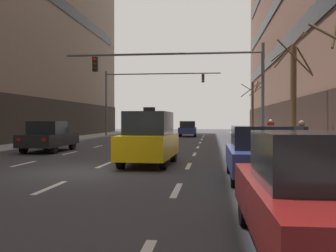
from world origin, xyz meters
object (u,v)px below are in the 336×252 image
street_tree_0 (253,107)px  pedestrian_0 (271,129)px  street_tree_1 (293,97)px  traffic_signal_0 (195,74)px  taxi_driving_0 (149,138)px  car_parked_1 (259,154)px  traffic_signal_1 (142,88)px  car_parked_0 (319,195)px  car_driving_1 (49,137)px  pedestrian_1 (301,140)px  car_driving_2 (188,129)px

street_tree_0 → pedestrian_0: (0.69, -5.58, -1.81)m
street_tree_1 → traffic_signal_0: bearing=135.5°
taxi_driving_0 → street_tree_1: bearing=23.5°
car_parked_1 → traffic_signal_1: (-8.67, 28.31, 4.28)m
car_parked_0 → street_tree_0: street_tree_0 is taller
car_parked_0 → car_driving_1: bearing=124.2°
car_parked_0 → pedestrian_0: size_ratio=2.60×
car_driving_1 → street_tree_0: (12.50, 13.67, 2.08)m
traffic_signal_0 → pedestrian_1: (4.03, -7.96, -3.27)m
taxi_driving_0 → car_parked_1: 5.05m
taxi_driving_0 → traffic_signal_1: bearing=101.1°
car_driving_2 → traffic_signal_0: traffic_signal_0 is taller
taxi_driving_0 → car_parked_1: size_ratio=1.03×
taxi_driving_0 → car_parked_1: (3.77, -3.35, -0.25)m
car_driving_2 → traffic_signal_1: bearing=-171.2°
car_driving_2 → pedestrian_0: 13.79m
car_parked_1 → traffic_signal_1: bearing=107.0°
pedestrian_0 → pedestrian_1: size_ratio=1.04×
car_parked_0 → car_parked_1: car_parked_0 is taller
street_tree_1 → pedestrian_1: 3.97m
traffic_signal_1 → pedestrian_0: bearing=-44.3°
taxi_driving_0 → car_parked_0: taxi_driving_0 is taller
car_driving_1 → car_parked_1: 13.64m
street_tree_0 → street_tree_1: 16.67m
traffic_signal_0 → pedestrian_0: 9.06m
street_tree_0 → pedestrian_0: bearing=-83.0°
street_tree_0 → street_tree_1: street_tree_1 is taller
traffic_signal_1 → street_tree_1: size_ratio=2.17×
car_parked_0 → pedestrian_0: 23.42m
car_parked_0 → traffic_signal_1: traffic_signal_1 is taller
taxi_driving_0 → car_driving_2: 25.71m
car_driving_1 → traffic_signal_0: 8.84m
taxi_driving_0 → car_driving_2: (-0.08, 25.71, -0.23)m
car_driving_2 → pedestrian_1: 27.26m
car_driving_1 → pedestrian_1: pedestrian_1 is taller
traffic_signal_1 → car_parked_0: bearing=-75.9°
street_tree_1 → pedestrian_1: size_ratio=3.51×
car_driving_1 → car_parked_1: car_driving_1 is taller
pedestrian_0 → traffic_signal_0: bearing=-127.8°
street_tree_1 → car_parked_1: bearing=-110.2°
taxi_driving_0 → car_driving_2: bearing=90.2°
taxi_driving_0 → street_tree_0: size_ratio=0.85×
street_tree_0 → pedestrian_1: size_ratio=3.17×
car_driving_1 → traffic_signal_1: bearing=85.2°
pedestrian_0 → taxi_driving_0: bearing=-116.0°
taxi_driving_0 → pedestrian_0: 15.22m
car_driving_2 → car_parked_0: (3.86, -35.26, -0.01)m
street_tree_1 → pedestrian_0: street_tree_1 is taller
car_parked_1 → pedestrian_0: 17.28m
street_tree_1 → pedestrian_0: 11.24m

